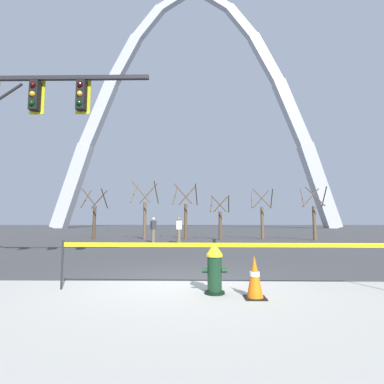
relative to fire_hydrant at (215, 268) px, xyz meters
name	(u,v)px	position (x,y,z in m)	size (l,w,h in m)	color
ground_plane	(178,281)	(-0.74, 1.20, -0.47)	(240.00, 240.00, 0.00)	#3D3D3F
sidewalk_near_curb	(148,379)	(-0.74, -2.89, -0.46)	(40.00, 8.00, 0.01)	#A8A59E
fire_hydrant	(215,268)	(0.00, 0.00, 0.00)	(0.46, 0.48, 0.99)	black
caution_tape_barrier	(224,255)	(0.20, 0.22, 0.20)	(6.32, 0.17, 0.94)	#232326
traffic_cone_by_hydrant	(255,277)	(0.67, -0.32, -0.11)	(0.36, 0.36, 0.73)	black
monument_arch	(195,118)	(-0.74, 55.54, 23.10)	(59.86, 2.73, 53.50)	#B2B5BC
tree_far_left	(94,217)	(-8.04, 16.44, 1.21)	(1.75, 1.76, 3.78)	#473323
tree_left_mid	(145,213)	(-4.28, 16.66, 1.48)	(2.01, 2.02, 4.37)	brown
tree_center_left	(186,214)	(-1.20, 17.42, 1.43)	(1.96, 1.97, 4.26)	brown
tree_center_right	(220,220)	(1.40, 16.27, 0.98)	(1.52, 1.53, 3.25)	brown
tree_right_mid	(262,217)	(4.71, 17.20, 1.23)	(1.77, 1.78, 3.82)	brown
tree_far_right	(314,216)	(8.15, 15.82, 1.23)	(1.77, 1.78, 3.83)	brown
pedestrian_walking_left	(153,230)	(-3.09, 13.21, 0.35)	(0.38, 0.38, 1.59)	brown
pedestrian_standing_center	(179,230)	(-1.43, 12.67, 0.35)	(0.37, 0.25, 1.59)	brown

